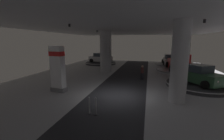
{
  "coord_description": "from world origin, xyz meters",
  "views": [
    {
      "loc": [
        2.26,
        -10.89,
        4.06
      ],
      "look_at": [
        -1.14,
        3.02,
        1.4
      ],
      "focal_mm": 24.2,
      "sensor_mm": 36.0,
      "label": 1
    }
  ],
  "objects_px": {
    "display_platform_mid_right": "(198,85)",
    "display_platform_far_right": "(177,71)",
    "display_platform_deep_left": "(101,63)",
    "pickup_truck_far_right": "(178,63)",
    "display_car_deep_left": "(100,58)",
    "display_platform_deep_right": "(169,65)",
    "brand_sign_pylon": "(58,68)",
    "column_right": "(180,62)",
    "display_car_mid_right": "(199,75)",
    "column_left": "(106,52)",
    "visitor_walking_near": "(142,72)",
    "display_car_deep_right": "(169,60)"
  },
  "relations": [
    {
      "from": "column_left",
      "to": "display_platform_far_right",
      "type": "xyz_separation_m",
      "value": [
        9.62,
        2.28,
        -2.59
      ]
    },
    {
      "from": "column_right",
      "to": "display_car_mid_right",
      "type": "height_order",
      "value": "column_right"
    },
    {
      "from": "visitor_walking_near",
      "to": "column_left",
      "type": "bearing_deg",
      "value": 146.29
    },
    {
      "from": "display_platform_deep_left",
      "to": "display_platform_far_right",
      "type": "distance_m",
      "value": 13.53
    },
    {
      "from": "display_car_deep_right",
      "to": "display_platform_far_right",
      "type": "bearing_deg",
      "value": -85.65
    },
    {
      "from": "display_car_deep_left",
      "to": "display_platform_deep_right",
      "type": "bearing_deg",
      "value": 4.63
    },
    {
      "from": "column_left",
      "to": "display_platform_deep_right",
      "type": "distance_m",
      "value": 12.49
    },
    {
      "from": "pickup_truck_far_right",
      "to": "display_platform_deep_left",
      "type": "bearing_deg",
      "value": 158.1
    },
    {
      "from": "display_platform_deep_left",
      "to": "display_platform_mid_right",
      "type": "height_order",
      "value": "display_platform_deep_left"
    },
    {
      "from": "column_right",
      "to": "display_platform_deep_right",
      "type": "relative_size",
      "value": 1.17
    },
    {
      "from": "display_car_mid_right",
      "to": "display_platform_deep_left",
      "type": "bearing_deg",
      "value": 138.07
    },
    {
      "from": "display_platform_deep_left",
      "to": "display_platform_far_right",
      "type": "height_order",
      "value": "display_platform_deep_left"
    },
    {
      "from": "column_right",
      "to": "display_platform_mid_right",
      "type": "xyz_separation_m",
      "value": [
        2.55,
        4.2,
        -2.56
      ]
    },
    {
      "from": "display_platform_deep_left",
      "to": "display_car_mid_right",
      "type": "height_order",
      "value": "display_car_mid_right"
    },
    {
      "from": "brand_sign_pylon",
      "to": "display_platform_far_right",
      "type": "height_order",
      "value": "brand_sign_pylon"
    },
    {
      "from": "brand_sign_pylon",
      "to": "display_car_deep_left",
      "type": "xyz_separation_m",
      "value": [
        -1.61,
        16.13,
        -0.84
      ]
    },
    {
      "from": "display_car_mid_right",
      "to": "visitor_walking_near",
      "type": "relative_size",
      "value": 2.83
    },
    {
      "from": "display_platform_far_right",
      "to": "pickup_truck_far_right",
      "type": "height_order",
      "value": "pickup_truck_far_right"
    },
    {
      "from": "display_car_deep_right",
      "to": "display_car_mid_right",
      "type": "bearing_deg",
      "value": -85.35
    },
    {
      "from": "column_right",
      "to": "column_left",
      "type": "bearing_deg",
      "value": 130.25
    },
    {
      "from": "display_car_deep_left",
      "to": "display_platform_deep_left",
      "type": "bearing_deg",
      "value": -12.96
    },
    {
      "from": "column_right",
      "to": "display_platform_mid_right",
      "type": "bearing_deg",
      "value": 58.78
    },
    {
      "from": "column_right",
      "to": "brand_sign_pylon",
      "type": "bearing_deg",
      "value": 179.84
    },
    {
      "from": "display_platform_mid_right",
      "to": "pickup_truck_far_right",
      "type": "bearing_deg",
      "value": 95.19
    },
    {
      "from": "display_car_deep_right",
      "to": "visitor_walking_near",
      "type": "bearing_deg",
      "value": -109.74
    },
    {
      "from": "brand_sign_pylon",
      "to": "display_car_deep_left",
      "type": "distance_m",
      "value": 16.23
    },
    {
      "from": "display_car_deep_left",
      "to": "display_platform_deep_right",
      "type": "distance_m",
      "value": 12.34
    },
    {
      "from": "display_car_deep_left",
      "to": "pickup_truck_far_right",
      "type": "height_order",
      "value": "pickup_truck_far_right"
    },
    {
      "from": "display_platform_mid_right",
      "to": "display_car_deep_left",
      "type": "bearing_deg",
      "value": 138.09
    },
    {
      "from": "display_car_mid_right",
      "to": "visitor_walking_near",
      "type": "height_order",
      "value": "display_car_mid_right"
    },
    {
      "from": "column_right",
      "to": "display_car_deep_left",
      "type": "bearing_deg",
      "value": 123.7
    },
    {
      "from": "display_platform_deep_right",
      "to": "display_platform_deep_left",
      "type": "bearing_deg",
      "value": -175.32
    },
    {
      "from": "brand_sign_pylon",
      "to": "display_car_mid_right",
      "type": "height_order",
      "value": "brand_sign_pylon"
    },
    {
      "from": "display_car_mid_right",
      "to": "visitor_walking_near",
      "type": "distance_m",
      "value": 5.36
    },
    {
      "from": "column_right",
      "to": "display_platform_deep_right",
      "type": "bearing_deg",
      "value": 85.06
    },
    {
      "from": "brand_sign_pylon",
      "to": "display_platform_mid_right",
      "type": "height_order",
      "value": "brand_sign_pylon"
    },
    {
      "from": "display_platform_deep_right",
      "to": "display_car_deep_right",
      "type": "height_order",
      "value": "display_car_deep_right"
    },
    {
      "from": "column_left",
      "to": "pickup_truck_far_right",
      "type": "height_order",
      "value": "column_left"
    },
    {
      "from": "brand_sign_pylon",
      "to": "display_platform_deep_right",
      "type": "distance_m",
      "value": 20.25
    },
    {
      "from": "display_platform_far_right",
      "to": "display_platform_deep_right",
      "type": "distance_m",
      "value": 5.79
    },
    {
      "from": "pickup_truck_far_right",
      "to": "column_right",
      "type": "bearing_deg",
      "value": -99.87
    },
    {
      "from": "display_platform_mid_right",
      "to": "display_platform_far_right",
      "type": "height_order",
      "value": "display_platform_mid_right"
    },
    {
      "from": "display_car_mid_right",
      "to": "pickup_truck_far_right",
      "type": "height_order",
      "value": "pickup_truck_far_right"
    },
    {
      "from": "display_platform_far_right",
      "to": "display_car_deep_right",
      "type": "height_order",
      "value": "display_car_deep_right"
    },
    {
      "from": "display_platform_deep_left",
      "to": "display_car_deep_right",
      "type": "bearing_deg",
      "value": 4.53
    },
    {
      "from": "column_left",
      "to": "brand_sign_pylon",
      "type": "bearing_deg",
      "value": -99.18
    },
    {
      "from": "column_left",
      "to": "column_right",
      "type": "bearing_deg",
      "value": -49.75
    },
    {
      "from": "display_platform_mid_right",
      "to": "display_platform_far_right",
      "type": "bearing_deg",
      "value": 95.0
    },
    {
      "from": "display_car_deep_right",
      "to": "display_platform_mid_right",
      "type": "bearing_deg",
      "value": -85.29
    },
    {
      "from": "column_left",
      "to": "display_platform_deep_right",
      "type": "relative_size",
      "value": 1.17
    }
  ]
}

